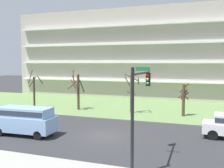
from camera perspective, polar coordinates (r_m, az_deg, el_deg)
The scene contains 9 objects.
ground at distance 21.78m, azimuth -1.69°, elevation -11.45°, with size 160.00×160.00×0.00m, color #2D2D30.
grass_lawn_strip at distance 34.89m, azimuth 6.51°, elevation -5.22°, with size 80.00×16.00×0.08m, color #66844C.
apartment_building at distance 48.79m, azimuth 10.37°, elevation 6.54°, with size 51.31×14.25×15.28m.
tree_far_left at distance 35.25m, azimuth -16.96°, elevation -1.27°, with size 1.83×1.74×5.13m.
tree_left at distance 32.89m, azimuth -7.73°, elevation -1.18°, with size 1.90×2.23×5.16m.
tree_center at distance 30.61m, azimuth 4.40°, elevation -1.62°, with size 1.92×2.19×4.82m.
tree_right at distance 29.85m, azimuth 15.68°, elevation -3.16°, with size 1.27×1.27×3.80m.
van_blue_near_left at distance 22.83m, azimuth -18.92°, elevation -7.34°, with size 5.28×2.21×2.36m.
traffic_signal_mast at distance 15.06m, azimuth 6.09°, elevation -3.26°, with size 0.90×4.64×5.86m.
Camera 1 is at (7.42, -19.55, 6.10)m, focal length 40.98 mm.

